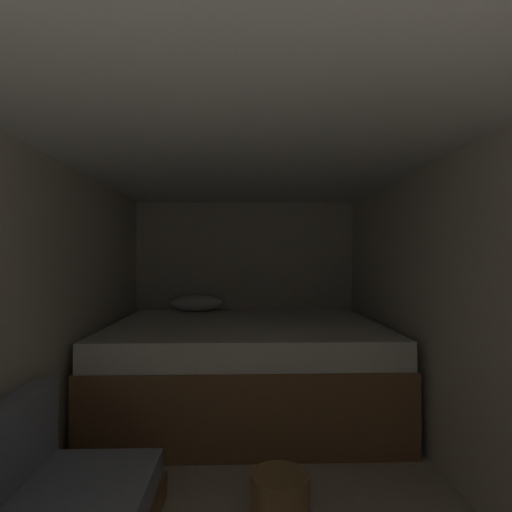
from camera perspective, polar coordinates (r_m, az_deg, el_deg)
name	(u,v)px	position (r m, az deg, el deg)	size (l,w,h in m)	color
ground_plane	(248,508)	(2.70, -1.02, -30.58)	(7.03, 7.03, 0.00)	#B2A893
wall_back	(245,290)	(4.89, -1.45, -4.57)	(2.56, 0.05, 2.00)	beige
wall_left	(16,326)	(2.66, -29.42, -8.10)	(0.05, 5.03, 2.00)	beige
wall_right	(473,323)	(2.69, 27.02, -8.02)	(0.05, 5.03, 2.00)	beige
ceiling_slab	(248,138)	(2.43, -1.01, 15.54)	(2.56, 5.03, 0.05)	white
bed	(246,366)	(3.94, -1.41, -14.46)	(2.34, 1.98, 0.97)	brown
wicker_basket	(280,494)	(2.60, 3.21, -29.20)	(0.32, 0.32, 0.22)	olive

